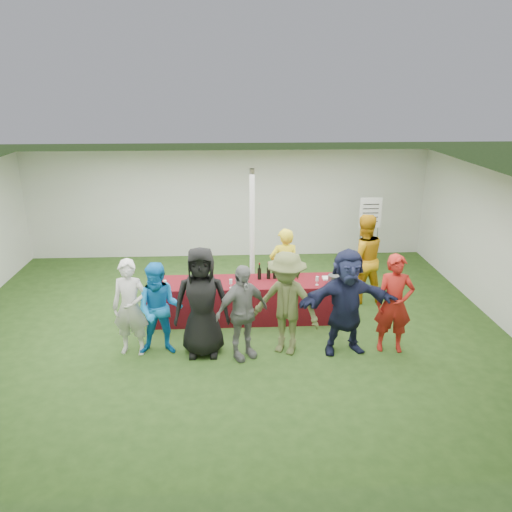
{
  "coord_description": "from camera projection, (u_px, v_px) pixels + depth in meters",
  "views": [
    {
      "loc": [
        0.09,
        -8.31,
        4.24
      ],
      "look_at": [
        0.53,
        0.29,
        1.25
      ],
      "focal_mm": 35.0,
      "sensor_mm": 36.0,
      "label": 1
    }
  ],
  "objects": [
    {
      "name": "staff_pourer",
      "position": [
        284.0,
        268.0,
        9.75
      ],
      "size": [
        0.64,
        0.48,
        1.62
      ],
      "primitive_type": "imported",
      "rotation": [
        0.0,
        0.0,
        3.3
      ],
      "color": "yellow",
      "rests_on": "ground"
    },
    {
      "name": "ground",
      "position": [
        228.0,
        325.0,
        9.22
      ],
      "size": [
        60.0,
        60.0,
        0.0
      ],
      "primitive_type": "plane",
      "color": "#284719",
      "rests_on": "ground"
    },
    {
      "name": "customer_4",
      "position": [
        286.0,
        304.0,
        8.05
      ],
      "size": [
        1.3,
        1.09,
        1.75
      ],
      "primitive_type": "imported",
      "rotation": [
        0.0,
        0.0,
        -0.48
      ],
      "color": "#52592F",
      "rests_on": "ground"
    },
    {
      "name": "customer_2",
      "position": [
        202.0,
        302.0,
        7.99
      ],
      "size": [
        0.9,
        0.59,
        1.84
      ],
      "primitive_type": "imported",
      "rotation": [
        0.0,
        0.0,
        0.0
      ],
      "color": "black",
      "rests_on": "ground"
    },
    {
      "name": "wine_list_sign",
      "position": [
        370.0,
        219.0,
        11.39
      ],
      "size": [
        0.5,
        0.03,
        1.8
      ],
      "color": "slate",
      "rests_on": "ground"
    },
    {
      "name": "water_bottle",
      "position": [
        246.0,
        275.0,
        9.31
      ],
      "size": [
        0.07,
        0.07,
        0.23
      ],
      "color": "silver",
      "rests_on": "serving_table"
    },
    {
      "name": "customer_0",
      "position": [
        130.0,
        308.0,
        8.05
      ],
      "size": [
        0.64,
        0.47,
        1.63
      ],
      "primitive_type": "imported",
      "rotation": [
        0.0,
        0.0,
        -0.15
      ],
      "color": "silver",
      "rests_on": "ground"
    },
    {
      "name": "wine_glasses",
      "position": [
        217.0,
        282.0,
        8.96
      ],
      "size": [
        2.81,
        0.12,
        0.16
      ],
      "color": "silver",
      "rests_on": "serving_table"
    },
    {
      "name": "bar_towel",
      "position": [
        329.0,
        278.0,
        9.39
      ],
      "size": [
        0.25,
        0.18,
        0.03
      ],
      "primitive_type": "cube",
      "color": "white",
      "rests_on": "serving_table"
    },
    {
      "name": "dump_bucket",
      "position": [
        335.0,
        280.0,
        9.11
      ],
      "size": [
        0.26,
        0.26,
        0.18
      ],
      "primitive_type": "cylinder",
      "color": "slate",
      "rests_on": "serving_table"
    },
    {
      "name": "customer_3",
      "position": [
        242.0,
        312.0,
        7.92
      ],
      "size": [
        1.0,
        0.8,
        1.59
      ],
      "primitive_type": "imported",
      "rotation": [
        0.0,
        0.0,
        0.52
      ],
      "color": "slate",
      "rests_on": "ground"
    },
    {
      "name": "serving_table",
      "position": [
        245.0,
        300.0,
        9.39
      ],
      "size": [
        3.6,
        0.8,
        0.75
      ],
      "primitive_type": "cube",
      "color": "maroon",
      "rests_on": "ground"
    },
    {
      "name": "customer_1",
      "position": [
        160.0,
        309.0,
        8.05
      ],
      "size": [
        0.77,
        0.6,
        1.57
      ],
      "primitive_type": "imported",
      "rotation": [
        0.0,
        0.0,
        -0.0
      ],
      "color": "#1277C8",
      "rests_on": "ground"
    },
    {
      "name": "customer_5",
      "position": [
        346.0,
        302.0,
        8.07
      ],
      "size": [
        1.7,
        0.7,
        1.78
      ],
      "primitive_type": "imported",
      "rotation": [
        0.0,
        0.0,
        0.11
      ],
      "color": "#181C39",
      "rests_on": "ground"
    },
    {
      "name": "staff_back",
      "position": [
        363.0,
        259.0,
        10.0
      ],
      "size": [
        0.96,
        0.79,
        1.83
      ],
      "primitive_type": "imported",
      "rotation": [
        0.0,
        0.0,
        3.26
      ],
      "color": "#C88A10",
      "rests_on": "ground"
    },
    {
      "name": "tent",
      "position": [
        252.0,
        236.0,
        9.94
      ],
      "size": [
        10.0,
        10.0,
        10.0
      ],
      "color": "white",
      "rests_on": "ground"
    },
    {
      "name": "wine_bottles",
      "position": [
        275.0,
        272.0,
        9.39
      ],
      "size": [
        0.62,
        0.14,
        0.32
      ],
      "color": "black",
      "rests_on": "serving_table"
    },
    {
      "name": "customer_6",
      "position": [
        394.0,
        304.0,
        8.13
      ],
      "size": [
        0.66,
        0.47,
        1.67
      ],
      "primitive_type": "imported",
      "rotation": [
        0.0,
        0.0,
        -0.12
      ],
      "color": "#A11B14",
      "rests_on": "ground"
    }
  ]
}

